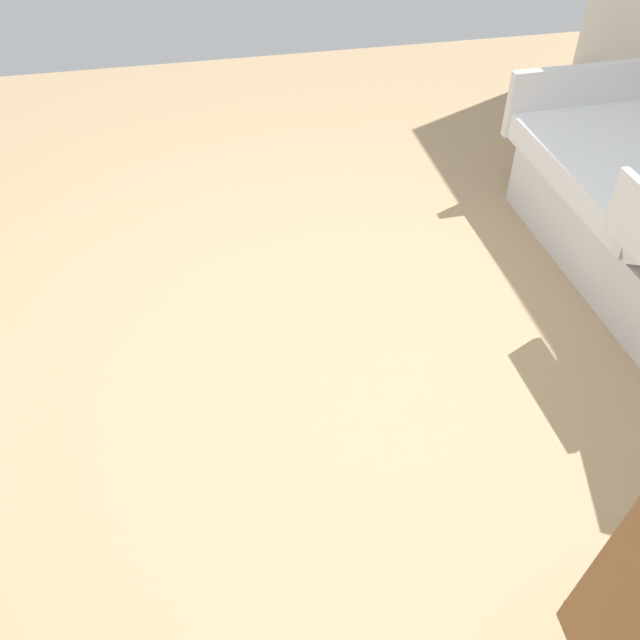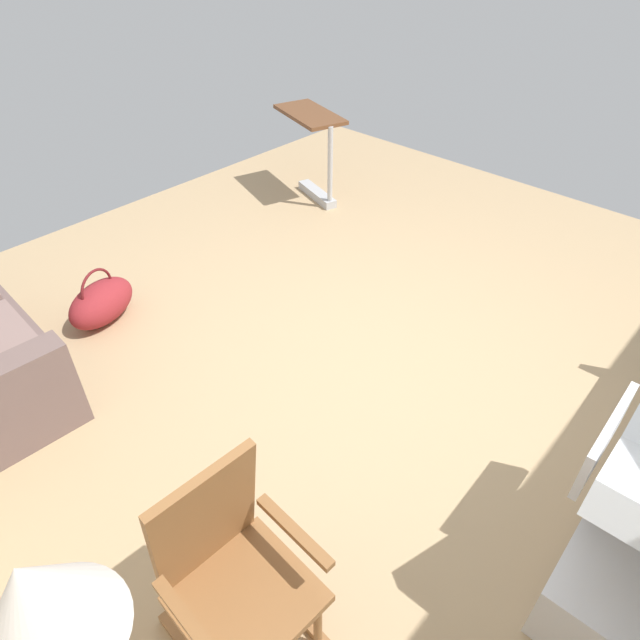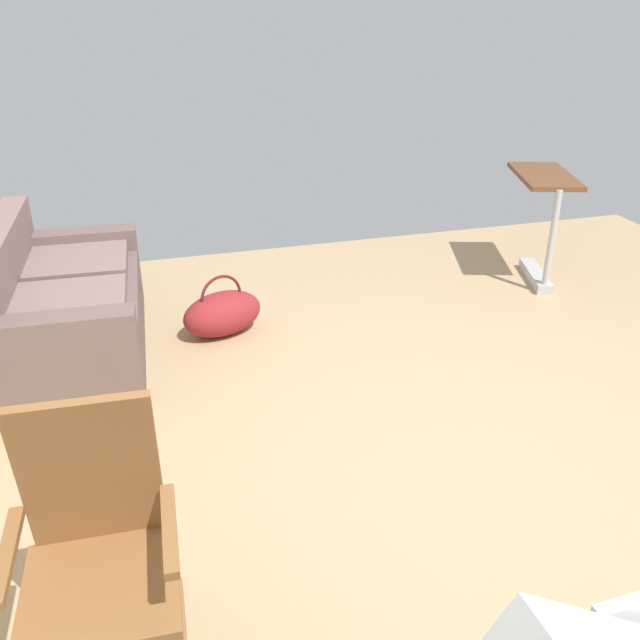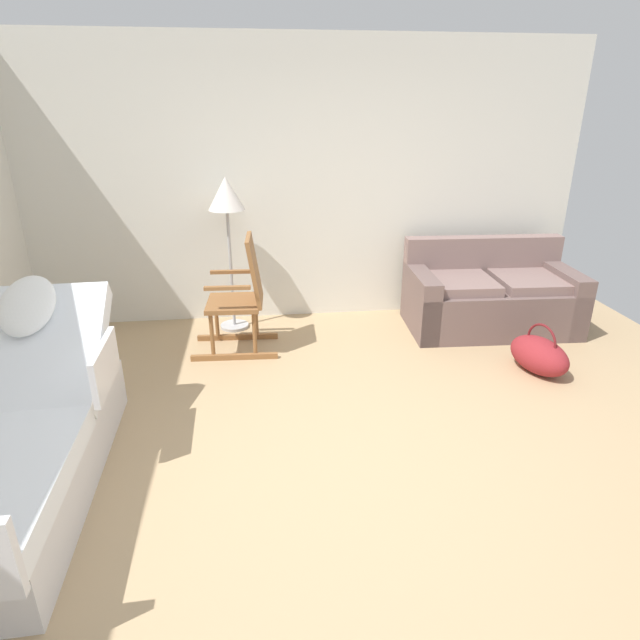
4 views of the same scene
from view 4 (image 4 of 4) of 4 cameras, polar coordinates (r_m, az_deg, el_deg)
The scene contains 7 objects.
ground_plane at distance 3.45m, azimuth 2.71°, elevation -15.03°, with size 6.72×6.72×0.00m, color tan.
back_wall at distance 5.40m, azimuth -1.75°, elevation 14.33°, with size 5.58×0.10×2.70m, color silver.
hospital_bed at distance 3.50m, azimuth -30.63°, elevation -11.80°, with size 1.06×2.09×1.10m.
couch at distance 5.52m, azimuth 17.78°, elevation 2.27°, with size 1.64×0.92×0.85m.
rocking_chair at distance 4.74m, azimuth -8.42°, elevation 2.45°, with size 0.78×0.52×1.05m.
floor_lamp at distance 5.08m, azimuth -10.00°, elevation 12.13°, with size 0.34×0.34×1.48m.
duffel_bag at distance 4.78m, azimuth 22.48°, elevation -3.49°, with size 0.48×0.63×0.43m.
Camera 4 is at (-0.49, -2.71, 2.09)m, focal length 29.77 mm.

